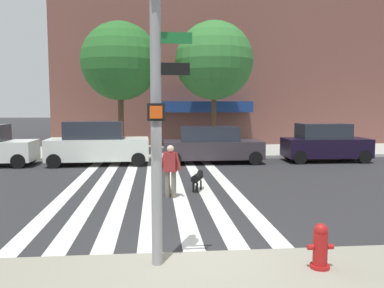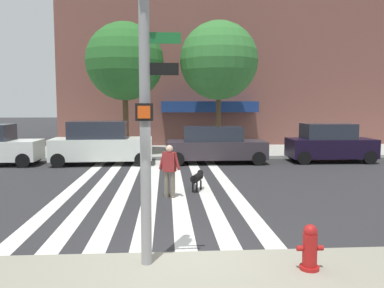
{
  "view_description": "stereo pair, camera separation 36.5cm",
  "coord_description": "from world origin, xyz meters",
  "px_view_note": "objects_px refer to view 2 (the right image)",
  "views": [
    {
      "loc": [
        -0.71,
        -7.12,
        2.86
      ],
      "look_at": [
        0.52,
        6.14,
        1.55
      ],
      "focal_mm": 37.18,
      "sensor_mm": 36.0,
      "label": 1
    },
    {
      "loc": [
        -0.35,
        -7.15,
        2.86
      ],
      "look_at": [
        0.52,
        6.14,
        1.55
      ],
      "focal_mm": 37.18,
      "sensor_mm": 36.0,
      "label": 2
    }
  ],
  "objects_px": {
    "traffic_light_pole": "(145,64)",
    "dog_on_leash": "(197,178)",
    "parked_car_third_in_line": "(215,145)",
    "fire_hydrant": "(310,248)",
    "parked_car_fourth_in_line": "(330,143)",
    "street_tree_nearest": "(125,62)",
    "pedestrian_bystander": "(306,136)",
    "street_tree_middle": "(219,61)",
    "pedestrian_dog_walker": "(169,168)",
    "parked_car_behind_first": "(101,144)"
  },
  "relations": [
    {
      "from": "traffic_light_pole",
      "to": "dog_on_leash",
      "type": "relative_size",
      "value": 5.41
    },
    {
      "from": "parked_car_third_in_line",
      "to": "dog_on_leash",
      "type": "xyz_separation_m",
      "value": [
        -1.37,
        -6.28,
        -0.45
      ]
    },
    {
      "from": "dog_on_leash",
      "to": "fire_hydrant",
      "type": "bearing_deg",
      "value": -79.11
    },
    {
      "from": "fire_hydrant",
      "to": "parked_car_fourth_in_line",
      "type": "bearing_deg",
      "value": 66.01
    },
    {
      "from": "fire_hydrant",
      "to": "street_tree_nearest",
      "type": "distance_m",
      "value": 17.36
    },
    {
      "from": "traffic_light_pole",
      "to": "fire_hydrant",
      "type": "xyz_separation_m",
      "value": [
        2.69,
        -0.37,
        -3.0
      ]
    },
    {
      "from": "pedestrian_bystander",
      "to": "street_tree_nearest",
      "type": "bearing_deg",
      "value": -178.38
    },
    {
      "from": "street_tree_middle",
      "to": "pedestrian_bystander",
      "type": "relative_size",
      "value": 4.56
    },
    {
      "from": "street_tree_nearest",
      "to": "street_tree_middle",
      "type": "distance_m",
      "value": 5.31
    },
    {
      "from": "parked_car_fourth_in_line",
      "to": "street_tree_nearest",
      "type": "distance_m",
      "value": 11.67
    },
    {
      "from": "parked_car_fourth_in_line",
      "to": "pedestrian_dog_walker",
      "type": "bearing_deg",
      "value": -138.33
    },
    {
      "from": "traffic_light_pole",
      "to": "dog_on_leash",
      "type": "bearing_deg",
      "value": 78.07
    },
    {
      "from": "pedestrian_bystander",
      "to": "pedestrian_dog_walker",
      "type": "bearing_deg",
      "value": -127.57
    },
    {
      "from": "parked_car_fourth_in_line",
      "to": "pedestrian_bystander",
      "type": "height_order",
      "value": "parked_car_fourth_in_line"
    },
    {
      "from": "parked_car_third_in_line",
      "to": "dog_on_leash",
      "type": "bearing_deg",
      "value": -102.34
    },
    {
      "from": "parked_car_fourth_in_line",
      "to": "traffic_light_pole",
      "type": "bearing_deg",
      "value": -123.78
    },
    {
      "from": "pedestrian_bystander",
      "to": "dog_on_leash",
      "type": "bearing_deg",
      "value": -126.74
    },
    {
      "from": "fire_hydrant",
      "to": "parked_car_fourth_in_line",
      "type": "relative_size",
      "value": 0.18
    },
    {
      "from": "fire_hydrant",
      "to": "pedestrian_dog_walker",
      "type": "distance_m",
      "value": 6.36
    },
    {
      "from": "parked_car_behind_first",
      "to": "parked_car_third_in_line",
      "type": "xyz_separation_m",
      "value": [
        5.55,
        0.0,
        -0.11
      ]
    },
    {
      "from": "street_tree_middle",
      "to": "dog_on_leash",
      "type": "distance_m",
      "value": 11.16
    },
    {
      "from": "parked_car_third_in_line",
      "to": "street_tree_middle",
      "type": "height_order",
      "value": "street_tree_middle"
    },
    {
      "from": "pedestrian_dog_walker",
      "to": "street_tree_middle",
      "type": "bearing_deg",
      "value": 74.74
    },
    {
      "from": "street_tree_nearest",
      "to": "dog_on_leash",
      "type": "bearing_deg",
      "value": -70.41
    },
    {
      "from": "fire_hydrant",
      "to": "street_tree_middle",
      "type": "xyz_separation_m",
      "value": [
        0.67,
        16.67,
        4.86
      ]
    },
    {
      "from": "fire_hydrant",
      "to": "parked_car_behind_first",
      "type": "distance_m",
      "value": 14.26
    },
    {
      "from": "traffic_light_pole",
      "to": "pedestrian_bystander",
      "type": "xyz_separation_m",
      "value": [
        8.46,
        15.99,
        -2.44
      ]
    },
    {
      "from": "parked_car_behind_first",
      "to": "parked_car_fourth_in_line",
      "type": "xyz_separation_m",
      "value": [
        11.35,
        0.0,
        -0.06
      ]
    },
    {
      "from": "traffic_light_pole",
      "to": "pedestrian_bystander",
      "type": "bearing_deg",
      "value": 62.12
    },
    {
      "from": "pedestrian_dog_walker",
      "to": "pedestrian_bystander",
      "type": "height_order",
      "value": "pedestrian_bystander"
    },
    {
      "from": "traffic_light_pole",
      "to": "street_tree_middle",
      "type": "relative_size",
      "value": 0.78
    },
    {
      "from": "parked_car_third_in_line",
      "to": "street_tree_nearest",
      "type": "relative_size",
      "value": 0.67
    },
    {
      "from": "parked_car_fourth_in_line",
      "to": "pedestrian_dog_walker",
      "type": "relative_size",
      "value": 2.59
    },
    {
      "from": "parked_car_behind_first",
      "to": "pedestrian_dog_walker",
      "type": "bearing_deg",
      "value": -65.82
    },
    {
      "from": "street_tree_nearest",
      "to": "street_tree_middle",
      "type": "relative_size",
      "value": 0.97
    },
    {
      "from": "parked_car_behind_first",
      "to": "pedestrian_dog_walker",
      "type": "distance_m",
      "value": 7.91
    },
    {
      "from": "street_tree_middle",
      "to": "dog_on_leash",
      "type": "xyz_separation_m",
      "value": [
        -1.99,
        -9.81,
        -4.94
      ]
    },
    {
      "from": "parked_car_behind_first",
      "to": "parked_car_fourth_in_line",
      "type": "relative_size",
      "value": 1.14
    },
    {
      "from": "traffic_light_pole",
      "to": "parked_car_fourth_in_line",
      "type": "relative_size",
      "value": 1.37
    },
    {
      "from": "parked_car_fourth_in_line",
      "to": "parked_car_behind_first",
      "type": "bearing_deg",
      "value": -179.99
    },
    {
      "from": "street_tree_middle",
      "to": "pedestrian_bystander",
      "type": "distance_m",
      "value": 6.68
    },
    {
      "from": "fire_hydrant",
      "to": "street_tree_middle",
      "type": "distance_m",
      "value": 17.38
    },
    {
      "from": "parked_car_third_in_line",
      "to": "pedestrian_dog_walker",
      "type": "xyz_separation_m",
      "value": [
        -2.31,
        -7.22,
        0.04
      ]
    },
    {
      "from": "street_tree_nearest",
      "to": "pedestrian_dog_walker",
      "type": "relative_size",
      "value": 4.4
    },
    {
      "from": "traffic_light_pole",
      "to": "fire_hydrant",
      "type": "relative_size",
      "value": 7.59
    },
    {
      "from": "fire_hydrant",
      "to": "parked_car_third_in_line",
      "type": "height_order",
      "value": "parked_car_third_in_line"
    },
    {
      "from": "parked_car_behind_first",
      "to": "parked_car_third_in_line",
      "type": "relative_size",
      "value": 1.0
    },
    {
      "from": "traffic_light_pole",
      "to": "parked_car_third_in_line",
      "type": "bearing_deg",
      "value": 77.87
    },
    {
      "from": "traffic_light_pole",
      "to": "street_tree_middle",
      "type": "bearing_deg",
      "value": 78.33
    },
    {
      "from": "parked_car_behind_first",
      "to": "dog_on_leash",
      "type": "xyz_separation_m",
      "value": [
        4.18,
        -6.28,
        -0.56
      ]
    }
  ]
}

